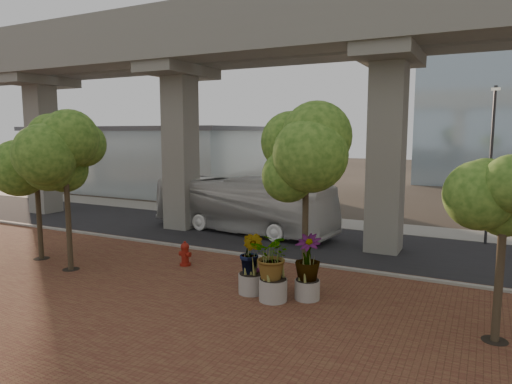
% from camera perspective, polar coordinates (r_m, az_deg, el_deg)
% --- Properties ---
extents(ground, '(160.00, 160.00, 0.00)m').
position_cam_1_polar(ground, '(23.42, -0.07, -6.81)').
color(ground, '#342E26').
rests_on(ground, ground).
extents(brick_plaza, '(70.00, 13.00, 0.06)m').
position_cam_1_polar(brick_plaza, '(16.98, -12.67, -12.53)').
color(brick_plaza, brown).
rests_on(brick_plaza, ground).
extents(asphalt_road, '(90.00, 8.00, 0.04)m').
position_cam_1_polar(asphalt_road, '(25.16, 2.00, -5.76)').
color(asphalt_road, black).
rests_on(asphalt_road, ground).
extents(curb_strip, '(70.00, 0.25, 0.16)m').
position_cam_1_polar(curb_strip, '(21.69, -2.48, -7.77)').
color(curb_strip, gray).
rests_on(curb_strip, ground).
extents(far_sidewalk, '(90.00, 3.00, 0.06)m').
position_cam_1_polar(far_sidewalk, '(30.13, 6.40, -3.56)').
color(far_sidewalk, gray).
rests_on(far_sidewalk, ground).
extents(transit_viaduct, '(72.00, 5.60, 12.40)m').
position_cam_1_polar(transit_viaduct, '(24.53, 2.07, 11.00)').
color(transit_viaduct, gray).
rests_on(transit_viaduct, ground).
extents(station_pavilion, '(23.00, 13.00, 6.30)m').
position_cam_1_polar(station_pavilion, '(47.28, -13.09, 4.20)').
color(station_pavilion, '#AEC1C7').
rests_on(station_pavilion, ground).
extents(transit_bus, '(11.60, 4.01, 3.17)m').
position_cam_1_polar(transit_bus, '(26.46, -1.79, -1.65)').
color(transit_bus, silver).
rests_on(transit_bus, ground).
extents(fire_hydrant, '(0.53, 0.48, 1.06)m').
position_cam_1_polar(fire_hydrant, '(20.10, -8.86, -7.64)').
color(fire_hydrant, maroon).
rests_on(fire_hydrant, ground).
extents(planter_front, '(2.16, 2.16, 2.38)m').
position_cam_1_polar(planter_front, '(15.64, 2.17, -8.43)').
color(planter_front, gray).
rests_on(planter_front, ground).
extents(planter_right, '(2.12, 2.12, 2.27)m').
position_cam_1_polar(planter_right, '(15.87, 6.48, -8.49)').
color(planter_right, '#A19F92').
rests_on(planter_right, ground).
extents(planter_left, '(2.04, 2.04, 2.24)m').
position_cam_1_polar(planter_left, '(16.35, -0.60, -8.01)').
color(planter_left, gray).
rests_on(planter_left, ground).
extents(street_tree_far_west, '(3.93, 3.93, 6.47)m').
position_cam_1_polar(street_tree_far_west, '(22.50, -25.88, 4.02)').
color(street_tree_far_west, brown).
rests_on(street_tree_far_west, ground).
extents(street_tree_near_west, '(3.72, 3.72, 6.44)m').
position_cam_1_polar(street_tree_near_west, '(20.17, -22.78, 4.04)').
color(street_tree_near_west, brown).
rests_on(street_tree_near_west, ground).
extents(street_tree_near_east, '(3.84, 3.84, 6.48)m').
position_cam_1_polar(street_tree_near_east, '(16.09, 6.28, 3.81)').
color(street_tree_near_east, brown).
rests_on(street_tree_near_east, ground).
extents(street_tree_far_east, '(3.15, 3.15, 5.64)m').
position_cam_1_polar(street_tree_far_east, '(13.76, 28.72, 0.08)').
color(street_tree_far_east, brown).
rests_on(street_tree_far_east, ground).
extents(streetlamp_west, '(0.40, 1.16, 7.99)m').
position_cam_1_polar(streetlamp_west, '(32.49, -7.57, 5.46)').
color(streetlamp_west, '#303035').
rests_on(streetlamp_west, ground).
extents(streetlamp_east, '(0.39, 1.15, 7.96)m').
position_cam_1_polar(streetlamp_east, '(25.85, 27.32, 4.14)').
color(streetlamp_east, '#2B2C30').
rests_on(streetlamp_east, ground).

